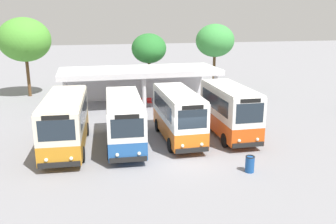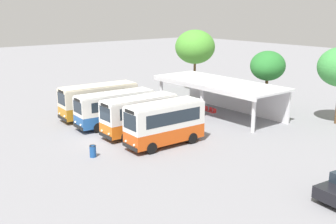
{
  "view_description": "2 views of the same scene",
  "coord_description": "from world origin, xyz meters",
  "px_view_note": "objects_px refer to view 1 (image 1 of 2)",
  "views": [
    {
      "loc": [
        -5.54,
        -18.59,
        8.03
      ],
      "look_at": [
        0.01,
        4.51,
        1.64
      ],
      "focal_mm": 38.06,
      "sensor_mm": 36.0,
      "label": 1
    },
    {
      "loc": [
        28.37,
        -15.93,
        10.66
      ],
      "look_at": [
        1.36,
        5.64,
        1.83
      ],
      "focal_mm": 43.64,
      "sensor_mm": 36.0,
      "label": 2
    }
  ],
  "objects_px": {
    "city_bus_nearest_orange": "(65,120)",
    "waiting_chair_second_from_end": "(142,102)",
    "city_bus_middle_cream": "(178,114)",
    "litter_bin_apron": "(250,164)",
    "waiting_chair_end_by_column": "(136,102)",
    "waiting_chair_middle_seat": "(149,102)",
    "city_bus_second_in_row": "(124,119)",
    "city_bus_fourth_amber": "(229,109)"
  },
  "relations": [
    {
      "from": "city_bus_middle_cream",
      "to": "waiting_chair_middle_seat",
      "type": "distance_m",
      "value": 9.29
    },
    {
      "from": "city_bus_nearest_orange",
      "to": "waiting_chair_end_by_column",
      "type": "bearing_deg",
      "value": 58.21
    },
    {
      "from": "city_bus_second_in_row",
      "to": "waiting_chair_second_from_end",
      "type": "xyz_separation_m",
      "value": [
        2.74,
        9.52,
        -1.23
      ]
    },
    {
      "from": "city_bus_fourth_amber",
      "to": "waiting_chair_second_from_end",
      "type": "bearing_deg",
      "value": 115.41
    },
    {
      "from": "waiting_chair_second_from_end",
      "to": "litter_bin_apron",
      "type": "xyz_separation_m",
      "value": [
        3.24,
        -15.15,
        -0.07
      ]
    },
    {
      "from": "city_bus_second_in_row",
      "to": "city_bus_fourth_amber",
      "type": "relative_size",
      "value": 1.14
    },
    {
      "from": "city_bus_middle_cream",
      "to": "waiting_chair_second_from_end",
      "type": "relative_size",
      "value": 8.03
    },
    {
      "from": "city_bus_nearest_orange",
      "to": "city_bus_second_in_row",
      "type": "xyz_separation_m",
      "value": [
        3.59,
        -0.29,
        -0.08
      ]
    },
    {
      "from": "city_bus_nearest_orange",
      "to": "litter_bin_apron",
      "type": "relative_size",
      "value": 8.77
    },
    {
      "from": "waiting_chair_end_by_column",
      "to": "waiting_chair_middle_seat",
      "type": "bearing_deg",
      "value": -2.72
    },
    {
      "from": "city_bus_middle_cream",
      "to": "waiting_chair_end_by_column",
      "type": "bearing_deg",
      "value": 99.12
    },
    {
      "from": "city_bus_second_in_row",
      "to": "city_bus_middle_cream",
      "type": "distance_m",
      "value": 3.6
    },
    {
      "from": "city_bus_nearest_orange",
      "to": "waiting_chair_middle_seat",
      "type": "bearing_deg",
      "value": 52.69
    },
    {
      "from": "city_bus_nearest_orange",
      "to": "city_bus_fourth_amber",
      "type": "bearing_deg",
      "value": -0.74
    },
    {
      "from": "city_bus_middle_cream",
      "to": "waiting_chair_middle_seat",
      "type": "bearing_deg",
      "value": 91.39
    },
    {
      "from": "waiting_chair_end_by_column",
      "to": "waiting_chair_second_from_end",
      "type": "relative_size",
      "value": 1.0
    },
    {
      "from": "city_bus_nearest_orange",
      "to": "waiting_chair_second_from_end",
      "type": "xyz_separation_m",
      "value": [
        6.33,
        9.23,
        -1.31
      ]
    },
    {
      "from": "waiting_chair_end_by_column",
      "to": "waiting_chair_second_from_end",
      "type": "xyz_separation_m",
      "value": [
        0.63,
        0.03,
        0.0
      ]
    },
    {
      "from": "city_bus_middle_cream",
      "to": "waiting_chair_end_by_column",
      "type": "distance_m",
      "value": 9.46
    },
    {
      "from": "city_bus_nearest_orange",
      "to": "city_bus_middle_cream",
      "type": "relative_size",
      "value": 1.14
    },
    {
      "from": "city_bus_middle_cream",
      "to": "waiting_chair_second_from_end",
      "type": "distance_m",
      "value": 9.41
    },
    {
      "from": "city_bus_nearest_orange",
      "to": "waiting_chair_second_from_end",
      "type": "height_order",
      "value": "city_bus_nearest_orange"
    },
    {
      "from": "city_bus_second_in_row",
      "to": "city_bus_fourth_amber",
      "type": "bearing_deg",
      "value": 1.24
    },
    {
      "from": "waiting_chair_second_from_end",
      "to": "city_bus_nearest_orange",
      "type": "bearing_deg",
      "value": -124.47
    },
    {
      "from": "city_bus_middle_cream",
      "to": "litter_bin_apron",
      "type": "height_order",
      "value": "city_bus_middle_cream"
    },
    {
      "from": "waiting_chair_end_by_column",
      "to": "waiting_chair_middle_seat",
      "type": "xyz_separation_m",
      "value": [
        1.26,
        -0.06,
        0.0
      ]
    },
    {
      "from": "city_bus_second_in_row",
      "to": "waiting_chair_middle_seat",
      "type": "relative_size",
      "value": 8.83
    },
    {
      "from": "waiting_chair_end_by_column",
      "to": "waiting_chair_second_from_end",
      "type": "height_order",
      "value": "same"
    },
    {
      "from": "waiting_chair_second_from_end",
      "to": "waiting_chair_middle_seat",
      "type": "xyz_separation_m",
      "value": [
        0.63,
        -0.09,
        0.0
      ]
    },
    {
      "from": "city_bus_nearest_orange",
      "to": "city_bus_second_in_row",
      "type": "relative_size",
      "value": 1.04
    },
    {
      "from": "city_bus_nearest_orange",
      "to": "waiting_chair_middle_seat",
      "type": "xyz_separation_m",
      "value": [
        6.96,
        9.14,
        -1.31
      ]
    },
    {
      "from": "city_bus_nearest_orange",
      "to": "city_bus_fourth_amber",
      "type": "relative_size",
      "value": 1.19
    },
    {
      "from": "city_bus_nearest_orange",
      "to": "city_bus_second_in_row",
      "type": "distance_m",
      "value": 3.61
    },
    {
      "from": "city_bus_nearest_orange",
      "to": "waiting_chair_end_by_column",
      "type": "height_order",
      "value": "city_bus_nearest_orange"
    },
    {
      "from": "city_bus_nearest_orange",
      "to": "waiting_chair_second_from_end",
      "type": "bearing_deg",
      "value": 55.53
    },
    {
      "from": "litter_bin_apron",
      "to": "waiting_chair_second_from_end",
      "type": "bearing_deg",
      "value": 102.06
    },
    {
      "from": "litter_bin_apron",
      "to": "city_bus_nearest_orange",
      "type": "bearing_deg",
      "value": 148.25
    },
    {
      "from": "city_bus_second_in_row",
      "to": "waiting_chair_second_from_end",
      "type": "bearing_deg",
      "value": 73.95
    },
    {
      "from": "city_bus_nearest_orange",
      "to": "litter_bin_apron",
      "type": "distance_m",
      "value": 11.34
    },
    {
      "from": "city_bus_fourth_amber",
      "to": "litter_bin_apron",
      "type": "xyz_separation_m",
      "value": [
        -1.21,
        -5.78,
        -1.46
      ]
    },
    {
      "from": "city_bus_second_in_row",
      "to": "waiting_chair_middle_seat",
      "type": "xyz_separation_m",
      "value": [
        3.37,
        9.43,
        -1.23
      ]
    },
    {
      "from": "city_bus_middle_cream",
      "to": "waiting_chair_middle_seat",
      "type": "xyz_separation_m",
      "value": [
        -0.22,
        9.2,
        -1.3
      ]
    }
  ]
}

